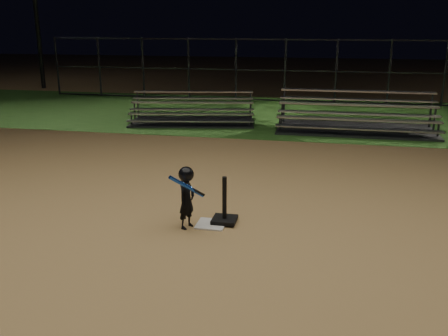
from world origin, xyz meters
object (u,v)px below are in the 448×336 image
(batting_tee, at_px, (224,214))
(bleacher_left, at_px, (193,117))
(bleacher_right, at_px, (356,123))
(child_batter, at_px, (187,196))
(home_plate, at_px, (211,224))

(batting_tee, xyz_separation_m, bleacher_left, (-2.66, 7.80, 0.04))
(bleacher_left, distance_m, bleacher_right, 5.04)
(child_batter, relative_size, bleacher_right, 0.22)
(child_batter, xyz_separation_m, bleacher_left, (-2.13, 8.10, -0.33))
(child_batter, relative_size, bleacher_left, 0.24)
(bleacher_left, xyz_separation_m, bleacher_right, (5.03, -0.17, 0.03))
(home_plate, bearing_deg, child_batter, -153.20)
(home_plate, distance_m, batting_tee, 0.27)
(child_batter, xyz_separation_m, bleacher_right, (2.91, 7.93, -0.30))
(home_plate, distance_m, child_batter, 0.64)
(home_plate, distance_m, bleacher_right, 8.17)
(batting_tee, distance_m, bleacher_right, 7.99)
(batting_tee, xyz_separation_m, bleacher_right, (2.38, 7.63, 0.07))
(batting_tee, height_order, bleacher_right, bleacher_right)
(batting_tee, height_order, child_batter, child_batter)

